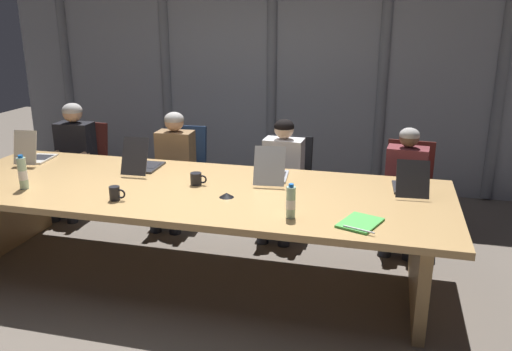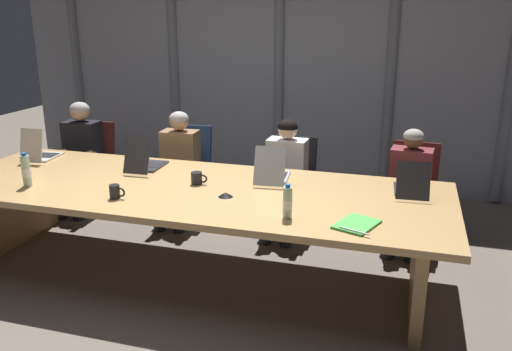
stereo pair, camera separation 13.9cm
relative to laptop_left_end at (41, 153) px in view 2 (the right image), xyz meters
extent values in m
plane|color=#6B6056|center=(1.65, -0.35, -0.80)|extent=(13.24, 13.24, 0.00)
cube|color=tan|center=(1.65, -0.35, -0.09)|extent=(4.06, 1.41, 0.05)
cube|color=black|center=(1.65, -0.35, -0.15)|extent=(3.45, 0.10, 0.06)
cube|color=tan|center=(-0.13, -0.35, -0.46)|extent=(0.08, 1.20, 0.69)
cube|color=tan|center=(3.42, -0.35, -0.46)|extent=(0.08, 1.20, 0.69)
cube|color=gray|center=(1.65, 2.22, 0.58)|extent=(6.62, 0.10, 2.77)
cylinder|color=slate|center=(-1.03, 2.17, 0.58)|extent=(0.12, 0.12, 2.72)
cylinder|color=slate|center=(0.38, 2.17, 0.58)|extent=(0.12, 0.12, 2.72)
cylinder|color=slate|center=(1.74, 2.17, 0.58)|extent=(0.12, 0.12, 2.72)
cylinder|color=slate|center=(3.03, 2.17, 0.58)|extent=(0.12, 0.12, 2.72)
cylinder|color=slate|center=(4.28, 2.17, 0.58)|extent=(0.12, 0.12, 2.72)
cube|color=beige|center=(-0.01, 0.06, -0.05)|extent=(0.25, 0.34, 0.02)
cube|color=black|center=(-0.01, 0.09, -0.04)|extent=(0.20, 0.20, 0.00)
cube|color=beige|center=(0.01, -0.14, 0.11)|extent=(0.22, 0.11, 0.30)
cube|color=black|center=(0.01, -0.13, 0.11)|extent=(0.20, 0.09, 0.27)
cube|color=#2D2D33|center=(1.09, 0.06, -0.05)|extent=(0.24, 0.35, 0.02)
cube|color=black|center=(1.09, 0.09, -0.04)|extent=(0.20, 0.19, 0.00)
cube|color=#2D2D33|center=(1.10, -0.17, 0.11)|extent=(0.23, 0.14, 0.30)
cube|color=black|center=(1.10, -0.16, 0.11)|extent=(0.20, 0.12, 0.27)
cube|color=#A8ADB7|center=(2.23, 0.07, -0.05)|extent=(0.28, 0.36, 0.02)
cube|color=black|center=(2.23, 0.10, -0.04)|extent=(0.23, 0.20, 0.00)
cube|color=#A8ADB7|center=(2.25, -0.15, 0.10)|extent=(0.26, 0.15, 0.29)
cube|color=black|center=(2.25, -0.15, 0.11)|extent=(0.23, 0.13, 0.26)
cube|color=#2D2D33|center=(3.32, 0.04, -0.05)|extent=(0.26, 0.32, 0.02)
cube|color=black|center=(3.32, 0.06, -0.04)|extent=(0.21, 0.18, 0.00)
cube|color=#2D2D33|center=(3.34, -0.17, 0.09)|extent=(0.25, 0.15, 0.26)
cube|color=black|center=(3.34, -0.17, 0.09)|extent=(0.22, 0.13, 0.23)
cube|color=#511E19|center=(-0.06, 0.76, -0.40)|extent=(0.50, 0.50, 0.08)
cube|color=#511E19|center=(-0.05, 0.98, -0.13)|extent=(0.44, 0.13, 0.48)
cylinder|color=#262628|center=(-0.06, 0.76, -0.60)|extent=(0.05, 0.05, 0.32)
cylinder|color=black|center=(-0.06, 0.76, -0.78)|extent=(0.60, 0.60, 0.04)
cube|color=navy|center=(1.11, 0.76, -0.40)|extent=(0.51, 0.51, 0.08)
cube|color=navy|center=(1.09, 0.98, -0.12)|extent=(0.44, 0.15, 0.50)
cylinder|color=#262628|center=(1.11, 0.76, -0.60)|extent=(0.05, 0.05, 0.32)
cylinder|color=black|center=(1.11, 0.76, -0.78)|extent=(0.60, 0.60, 0.04)
cube|color=black|center=(2.21, 0.76, -0.40)|extent=(0.48, 0.48, 0.08)
cube|color=black|center=(2.21, 0.98, -0.14)|extent=(0.43, 0.12, 0.45)
cylinder|color=#262628|center=(2.21, 0.76, -0.60)|extent=(0.05, 0.05, 0.32)
cylinder|color=black|center=(2.21, 0.76, -0.78)|extent=(0.60, 0.60, 0.04)
cube|color=#511E19|center=(3.34, 0.76, -0.40)|extent=(0.52, 0.52, 0.08)
cube|color=#511E19|center=(3.36, 0.98, -0.13)|extent=(0.44, 0.15, 0.47)
cylinder|color=#262628|center=(3.34, 0.76, -0.60)|extent=(0.05, 0.05, 0.32)
cylinder|color=black|center=(3.34, 0.76, -0.78)|extent=(0.60, 0.60, 0.04)
cube|color=black|center=(-0.06, 0.74, -0.10)|extent=(0.38, 0.24, 0.52)
sphere|color=tan|center=(-0.06, 0.74, 0.26)|extent=(0.20, 0.20, 0.20)
ellipsoid|color=#B2ADA8|center=(-0.06, 0.74, 0.29)|extent=(0.21, 0.21, 0.15)
cylinder|color=black|center=(0.10, 0.75, -0.03)|extent=(0.08, 0.14, 0.27)
cylinder|color=tan|center=(0.11, 0.54, -0.15)|extent=(0.08, 0.30, 0.06)
cylinder|color=black|center=(-0.21, 0.73, -0.03)|extent=(0.08, 0.14, 0.27)
cylinder|color=tan|center=(-0.20, 0.52, -0.15)|extent=(0.08, 0.30, 0.06)
cylinder|color=#262833|center=(0.05, 0.55, -0.39)|extent=(0.15, 0.41, 0.13)
cylinder|color=#262833|center=(0.06, 0.37, -0.59)|extent=(0.11, 0.11, 0.42)
cylinder|color=#262833|center=(-0.15, 0.53, -0.39)|extent=(0.15, 0.41, 0.13)
cylinder|color=#262833|center=(-0.14, 0.35, -0.59)|extent=(0.11, 0.11, 0.42)
cube|color=olive|center=(1.08, 0.74, -0.12)|extent=(0.37, 0.24, 0.49)
sphere|color=tan|center=(1.08, 0.74, 0.22)|extent=(0.19, 0.19, 0.19)
ellipsoid|color=#B2ADA8|center=(1.08, 0.74, 0.25)|extent=(0.19, 0.19, 0.14)
cylinder|color=olive|center=(1.23, 0.75, -0.07)|extent=(0.08, 0.14, 0.27)
cylinder|color=tan|center=(1.24, 0.54, -0.18)|extent=(0.08, 0.30, 0.06)
cylinder|color=olive|center=(0.93, 0.73, -0.07)|extent=(0.08, 0.14, 0.27)
cylinder|color=tan|center=(0.94, 0.52, -0.18)|extent=(0.08, 0.30, 0.06)
cylinder|color=#262833|center=(1.19, 0.54, -0.39)|extent=(0.15, 0.41, 0.13)
cylinder|color=#262833|center=(1.20, 0.36, -0.59)|extent=(0.11, 0.11, 0.42)
cylinder|color=#262833|center=(0.99, 0.53, -0.39)|extent=(0.15, 0.41, 0.13)
cylinder|color=#262833|center=(1.00, 0.35, -0.59)|extent=(0.11, 0.11, 0.42)
cube|color=silver|center=(2.19, 0.74, -0.12)|extent=(0.38, 0.23, 0.48)
sphere|color=beige|center=(2.19, 0.74, 0.21)|extent=(0.19, 0.19, 0.19)
ellipsoid|color=black|center=(2.19, 0.74, 0.23)|extent=(0.19, 0.19, 0.14)
cylinder|color=silver|center=(2.34, 0.73, -0.08)|extent=(0.07, 0.14, 0.27)
cylinder|color=beige|center=(2.34, 0.52, -0.19)|extent=(0.07, 0.30, 0.06)
cylinder|color=silver|center=(2.03, 0.74, -0.08)|extent=(0.07, 0.14, 0.27)
cylinder|color=beige|center=(2.03, 0.53, -0.19)|extent=(0.07, 0.30, 0.06)
cylinder|color=#262833|center=(2.28, 0.54, -0.39)|extent=(0.14, 0.40, 0.13)
cylinder|color=#262833|center=(2.28, 0.36, -0.59)|extent=(0.11, 0.11, 0.42)
cylinder|color=#262833|center=(2.08, 0.54, -0.39)|extent=(0.14, 0.40, 0.13)
cylinder|color=#262833|center=(2.08, 0.36, -0.59)|extent=(0.11, 0.11, 0.42)
cube|color=brown|center=(3.32, 0.74, -0.13)|extent=(0.38, 0.25, 0.46)
sphere|color=brown|center=(3.32, 0.74, 0.19)|extent=(0.18, 0.18, 0.18)
ellipsoid|color=#B2ADA8|center=(3.32, 0.74, 0.22)|extent=(0.18, 0.18, 0.13)
cylinder|color=brown|center=(3.47, 0.72, -0.09)|extent=(0.08, 0.14, 0.27)
cylinder|color=brown|center=(3.45, 0.52, -0.21)|extent=(0.09, 0.30, 0.06)
cylinder|color=brown|center=(3.18, 0.75, -0.09)|extent=(0.08, 0.14, 0.27)
cylinder|color=brown|center=(3.16, 0.54, -0.21)|extent=(0.09, 0.30, 0.06)
cylinder|color=#262833|center=(3.40, 0.53, -0.39)|extent=(0.17, 0.41, 0.13)
cylinder|color=#262833|center=(3.39, 0.35, -0.59)|extent=(0.11, 0.11, 0.42)
cylinder|color=#262833|center=(3.21, 0.55, -0.39)|extent=(0.17, 0.41, 0.13)
cylinder|color=#262833|center=(3.19, 0.37, -0.59)|extent=(0.11, 0.11, 0.42)
cylinder|color=#ADD1B2|center=(0.42, -0.70, 0.06)|extent=(0.07, 0.07, 0.25)
cylinder|color=white|center=(0.42, -0.70, 0.05)|extent=(0.07, 0.07, 0.07)
cylinder|color=blue|center=(0.42, -0.70, 0.20)|extent=(0.04, 0.04, 0.02)
cylinder|color=#ADD1B2|center=(2.54, -0.78, 0.05)|extent=(0.06, 0.06, 0.22)
cylinder|color=white|center=(2.54, -0.78, 0.04)|extent=(0.06, 0.06, 0.06)
cylinder|color=blue|center=(2.54, -0.78, 0.17)|extent=(0.03, 0.03, 0.02)
cylinder|color=black|center=(1.23, -0.76, -0.01)|extent=(0.08, 0.08, 0.10)
torus|color=black|center=(1.28, -0.76, -0.01)|extent=(0.07, 0.01, 0.07)
cylinder|color=black|center=(1.68, -0.27, -0.01)|extent=(0.09, 0.09, 0.10)
torus|color=black|center=(1.74, -0.27, -0.01)|extent=(0.07, 0.01, 0.07)
cone|color=black|center=(2.01, -0.50, -0.04)|extent=(0.11, 0.11, 0.03)
cube|color=#4CB74C|center=(3.00, -0.78, -0.05)|extent=(0.31, 0.36, 0.02)
cylinder|color=silver|center=(3.00, -0.92, -0.04)|extent=(0.20, 0.08, 0.01)
camera|label=1|loc=(3.14, -4.01, 1.25)|focal=36.82mm
camera|label=2|loc=(3.27, -3.97, 1.25)|focal=36.82mm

